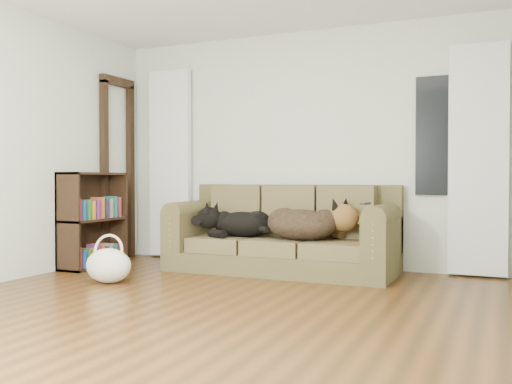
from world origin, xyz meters
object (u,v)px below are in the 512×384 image
at_px(dog_shepherd, 306,226).
at_px(tote_bag, 109,266).
at_px(sofa, 281,228).
at_px(bookshelf, 93,221).
at_px(dog_black_lab, 239,224).

distance_m(dog_shepherd, tote_bag, 1.96).
relative_size(dog_shepherd, tote_bag, 1.76).
bearing_deg(dog_shepherd, sofa, 1.63).
height_order(sofa, bookshelf, bookshelf).
xyz_separation_m(sofa, bookshelf, (-2.01, -0.51, 0.05)).
bearing_deg(bookshelf, tote_bag, -39.33).
xyz_separation_m(sofa, dog_shepherd, (0.29, -0.05, 0.04)).
relative_size(sofa, dog_shepherd, 3.00).
bearing_deg(bookshelf, dog_black_lab, 21.51).
height_order(dog_black_lab, bookshelf, bookshelf).
relative_size(sofa, tote_bag, 5.28).
height_order(sofa, tote_bag, sofa).
relative_size(sofa, dog_black_lab, 3.59).
xyz_separation_m(dog_black_lab, dog_shepherd, (0.76, -0.03, 0.01)).
bearing_deg(bookshelf, sofa, 18.06).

